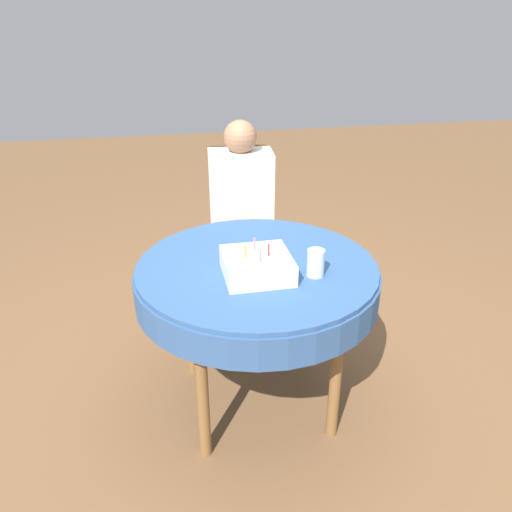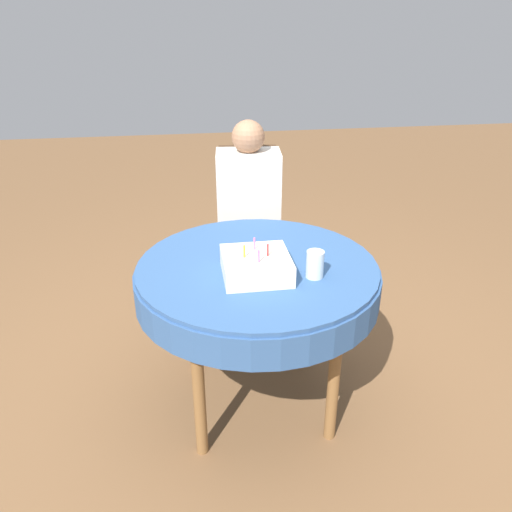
{
  "view_description": "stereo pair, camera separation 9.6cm",
  "coord_description": "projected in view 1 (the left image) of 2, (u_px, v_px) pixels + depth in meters",
  "views": [
    {
      "loc": [
        -0.38,
        -1.84,
        1.69
      ],
      "look_at": [
        -0.01,
        -0.03,
        0.79
      ],
      "focal_mm": 35.0,
      "sensor_mm": 36.0,
      "label": 1
    },
    {
      "loc": [
        -0.29,
        -1.85,
        1.69
      ],
      "look_at": [
        -0.01,
        -0.03,
        0.79
      ],
      "focal_mm": 35.0,
      "sensor_mm": 36.0,
      "label": 2
    }
  ],
  "objects": [
    {
      "name": "person",
      "position": [
        241.0,
        207.0,
        2.79
      ],
      "size": [
        0.37,
        0.35,
        1.19
      ],
      "rotation": [
        0.0,
        0.0,
        -0.1
      ],
      "color": "#9E7051",
      "rests_on": "ground_plane"
    },
    {
      "name": "birthday_cake",
      "position": [
        257.0,
        265.0,
        2.0
      ],
      "size": [
        0.27,
        0.27,
        0.14
      ],
      "color": "white",
      "rests_on": "dining_table"
    },
    {
      "name": "drinking_glass",
      "position": [
        316.0,
        263.0,
        1.99
      ],
      "size": [
        0.07,
        0.07,
        0.11
      ],
      "color": "silver",
      "rests_on": "dining_table"
    },
    {
      "name": "ground_plane",
      "position": [
        257.0,
        399.0,
        2.43
      ],
      "size": [
        12.0,
        12.0,
        0.0
      ],
      "primitive_type": "plane",
      "color": "brown"
    },
    {
      "name": "dining_table",
      "position": [
        257.0,
        282.0,
        2.14
      ],
      "size": [
        1.04,
        1.04,
        0.74
      ],
      "color": "#335689",
      "rests_on": "ground_plane"
    },
    {
      "name": "chair",
      "position": [
        241.0,
        230.0,
        2.96
      ],
      "size": [
        0.4,
        0.4,
        1.01
      ],
      "rotation": [
        0.0,
        0.0,
        -0.1
      ],
      "color": "#4C331E",
      "rests_on": "ground_plane"
    }
  ]
}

